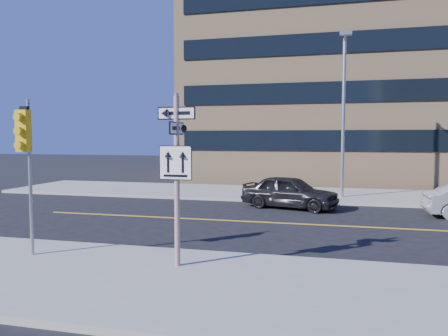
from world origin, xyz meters
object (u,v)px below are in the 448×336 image
(streetlight_a, at_px, (344,106))
(sign_pole, at_px, (177,170))
(parked_car_a, at_px, (290,192))
(traffic_signal, at_px, (25,144))

(streetlight_a, bearing_deg, sign_pole, -106.77)
(parked_car_a, height_order, streetlight_a, streetlight_a)
(sign_pole, bearing_deg, streetlight_a, 73.23)
(traffic_signal, relative_size, parked_car_a, 0.92)
(traffic_signal, height_order, streetlight_a, streetlight_a)
(sign_pole, xyz_separation_m, parked_car_a, (1.67, 10.07, -1.70))
(sign_pole, xyz_separation_m, streetlight_a, (4.00, 13.27, 2.32))
(traffic_signal, xyz_separation_m, streetlight_a, (8.00, 13.42, 1.73))
(traffic_signal, height_order, parked_car_a, traffic_signal)
(sign_pole, bearing_deg, parked_car_a, 80.58)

